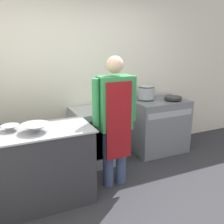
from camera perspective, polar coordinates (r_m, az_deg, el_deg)
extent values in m
plane|color=#2D2D33|center=(3.16, 6.17, -21.58)|extent=(14.00, 14.00, 0.00)
cube|color=silver|center=(4.18, -6.07, 8.12)|extent=(8.00, 0.05, 2.70)
cube|color=#2D2D33|center=(3.23, -16.18, -11.79)|extent=(1.27, 0.61, 0.90)
cube|color=#9EA0A8|center=(3.04, -16.85, -4.09)|extent=(1.32, 0.63, 0.02)
cube|color=slate|center=(4.58, 10.10, -2.91)|extent=(0.91, 0.63, 0.90)
cube|color=#9EA0A8|center=(4.27, 12.55, -0.41)|extent=(0.84, 0.03, 0.10)
cube|color=#9EA0A8|center=(4.70, 8.32, 3.48)|extent=(0.91, 0.03, 0.02)
cube|color=#A8ADB2|center=(4.10, -3.87, -5.27)|extent=(0.65, 0.61, 0.87)
cube|color=silver|center=(3.83, -2.28, -6.15)|extent=(0.55, 0.02, 0.61)
cylinder|color=#38476B|center=(3.48, -0.84, -10.02)|extent=(0.14, 0.14, 0.79)
cylinder|color=#38476B|center=(3.55, 1.96, -9.46)|extent=(0.14, 0.14, 0.79)
cube|color=#338C4C|center=(3.26, 0.61, 1.94)|extent=(0.42, 0.22, 0.68)
cube|color=maroon|center=(3.21, 1.53, -2.07)|extent=(0.33, 0.02, 0.98)
cylinder|color=#338C4C|center=(3.16, -3.55, 2.07)|extent=(0.09, 0.09, 0.58)
cylinder|color=#338C4C|center=(3.37, 4.52, 2.94)|extent=(0.09, 0.09, 0.58)
sphere|color=beige|center=(3.18, 0.64, 10.29)|extent=(0.21, 0.21, 0.21)
cone|color=#9EA0A8|center=(2.98, -16.34, -3.35)|extent=(0.31, 0.31, 0.09)
cone|color=#9EA0A8|center=(3.11, -21.27, -3.26)|extent=(0.20, 0.20, 0.06)
cylinder|color=#9EA0A8|center=(4.41, 7.45, 4.14)|extent=(0.28, 0.28, 0.20)
ellipsoid|color=#9EA0A8|center=(4.39, 7.50, 5.65)|extent=(0.27, 0.27, 0.05)
cylinder|color=#262628|center=(4.47, 13.13, 3.00)|extent=(0.29, 0.29, 0.04)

